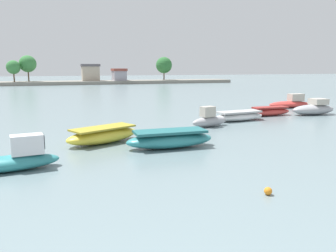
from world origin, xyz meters
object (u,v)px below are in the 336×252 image
Objects in this scene: mooring_buoy_1 at (268,191)px; moored_boat_6 at (239,116)px; moored_boat_3 at (103,135)px; mooring_buoy_0 at (181,131)px; moored_boat_8 at (314,109)px; moored_boat_7 at (270,111)px; moored_boat_2 at (14,160)px; moored_boat_9 at (290,103)px; moored_boat_5 at (209,120)px; moored_boat_4 at (170,139)px.

moored_boat_6 is at bearing 63.26° from mooring_buoy_1.
moored_boat_6 is (13.17, 5.49, -0.09)m from moored_boat_3.
moored_boat_8 is at bearing 16.06° from mooring_buoy_0.
moored_boat_2 is at bearing -154.59° from moored_boat_7.
mooring_buoy_0 is (-7.11, -3.72, -0.30)m from moored_boat_6.
moored_boat_9 is at bearing 25.50° from moored_boat_6.
moored_boat_3 reaches higher than mooring_buoy_0.
moored_boat_5 reaches higher than moored_boat_3.
moored_boat_4 is 25.59m from moored_boat_9.
moored_boat_4 is at bearing 5.26° from moored_boat_2.
moored_boat_7 is at bearing 25.46° from mooring_buoy_0.
moored_boat_3 reaches higher than moored_boat_6.
moored_boat_7 reaches higher than moored_boat_6.
moored_boat_2 is at bearing -161.98° from moored_boat_3.
moored_boat_7 is at bearing 9.63° from moored_boat_5.
moored_boat_7 is 13.07m from mooring_buoy_0.
moored_boat_5 is 9.56m from moored_boat_7.
moored_boat_2 is 33.87m from moored_boat_9.
moored_boat_3 is at bearing -151.15° from moored_boat_9.
moored_boat_2 and moored_boat_9 have the same top height.
moored_boat_9 is at bearing 15.94° from moored_boat_5.
moored_boat_8 is 6.23m from moored_boat_9.
moored_boat_8 reaches higher than moored_boat_4.
moored_boat_3 is 0.99× the size of moored_boat_9.
moored_boat_8 is at bearing -0.34° from moored_boat_6.
moored_boat_2 is 20.70m from moored_boat_6.
moored_boat_2 is 11.66m from mooring_buoy_1.
moored_boat_4 is 20.98m from moored_boat_8.
moored_boat_5 is at bearing -5.32° from moored_boat_3.
moored_boat_2 is at bearing -166.31° from moored_boat_4.
moored_boat_9 is 17.84× the size of mooring_buoy_1.
moored_boat_3 reaches higher than moored_boat_7.
mooring_buoy_0 is at bearing -9.40° from moored_boat_3.
moored_boat_6 is 1.14× the size of moored_boat_7.
moored_boat_3 is 1.01× the size of moored_boat_4.
moored_boat_6 is 18.71m from mooring_buoy_1.
moored_boat_5 is 0.68× the size of moored_boat_6.
moored_boat_9 is (1.77, 5.97, -0.09)m from moored_boat_8.
moored_boat_7 is at bearing 35.56° from moored_boat_4.
moored_boat_3 is at bearing 112.97° from mooring_buoy_1.
moored_boat_4 is 0.99× the size of moored_boat_9.
moored_boat_5 is at bearing 73.20° from mooring_buoy_1.
moored_boat_8 reaches higher than moored_boat_7.
moored_boat_2 reaches higher than moored_boat_8.
moored_boat_2 is at bearing 145.69° from mooring_buoy_1.
moored_boat_9 is 30.76m from mooring_buoy_1.
mooring_buoy_1 is at bearing -82.63° from moored_boat_4.
moored_boat_8 is 15.85× the size of mooring_buoy_1.
moored_boat_8 is at bearing -12.88° from moored_boat_7.
moored_boat_7 is (8.69, 3.98, -0.16)m from moored_boat_5.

